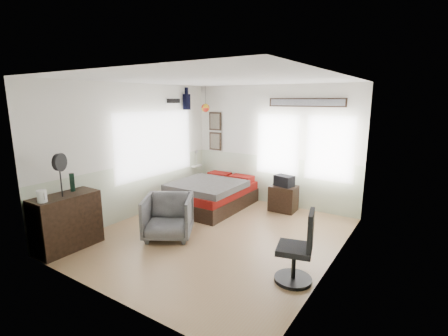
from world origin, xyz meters
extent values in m
cube|color=tan|center=(0.00, 0.00, -0.01)|extent=(4.00, 4.50, 0.01)
cube|color=silver|center=(0.00, 2.25, 1.35)|extent=(4.00, 0.02, 2.70)
cube|color=silver|center=(0.00, -2.25, 1.35)|extent=(4.00, 0.02, 2.70)
cube|color=silver|center=(-2.00, 0.00, 1.35)|extent=(0.02, 4.50, 2.70)
cube|color=silver|center=(2.00, 0.00, 1.35)|extent=(0.02, 4.50, 2.70)
cube|color=white|center=(0.00, 0.00, 2.70)|extent=(4.00, 4.50, 0.02)
cube|color=beige|center=(0.00, 2.24, 0.55)|extent=(4.00, 0.01, 1.10)
cube|color=beige|center=(-1.99, 0.00, 0.55)|extent=(0.01, 4.50, 1.10)
cube|color=beige|center=(1.99, 0.00, 0.55)|extent=(0.01, 4.50, 1.10)
cube|color=silver|center=(-1.96, 0.55, 1.45)|extent=(0.03, 2.20, 1.35)
cube|color=silver|center=(0.15, 2.21, 1.40)|extent=(0.95, 0.03, 1.30)
cube|color=silver|center=(1.30, 2.21, 1.40)|extent=(0.95, 0.03, 1.30)
cube|color=black|center=(-1.55, 2.21, 1.35)|extent=(0.35, 0.03, 0.45)
cube|color=black|center=(-1.55, 2.21, 1.85)|extent=(0.35, 0.03, 0.45)
cube|color=#7F7259|center=(-1.55, 2.20, 1.35)|extent=(0.27, 0.01, 0.37)
cube|color=#7F7259|center=(-1.55, 2.20, 1.85)|extent=(0.27, 0.01, 0.37)
cube|color=black|center=(0.75, 2.21, 2.32)|extent=(1.65, 0.03, 0.18)
cube|color=gray|center=(0.75, 2.20, 2.32)|extent=(1.58, 0.01, 0.13)
cube|color=white|center=(-1.97, 1.15, 2.35)|extent=(0.02, 0.48, 0.14)
sphere|color=red|center=(-1.65, 1.95, 2.18)|extent=(0.20, 0.20, 0.20)
cube|color=black|center=(-0.97, 1.25, 0.15)|extent=(1.36, 1.93, 0.31)
cube|color=maroon|center=(-0.97, 1.25, 0.39)|extent=(1.32, 1.89, 0.17)
cube|color=#555554|center=(-0.97, 1.04, 0.55)|extent=(1.41, 1.38, 0.13)
cube|color=maroon|center=(-1.28, 2.02, 0.55)|extent=(0.53, 0.33, 0.13)
cube|color=maroon|center=(-0.65, 2.02, 0.55)|extent=(0.53, 0.33, 0.13)
cube|color=black|center=(-1.74, -1.73, 0.45)|extent=(0.48, 1.00, 0.90)
imported|color=slate|center=(-0.67, -0.51, 0.38)|extent=(1.12, 1.12, 0.75)
cube|color=black|center=(0.47, 1.90, 0.28)|extent=(0.57, 0.46, 0.55)
cylinder|color=black|center=(1.70, -0.66, 0.02)|extent=(0.50, 0.50, 0.05)
cylinder|color=black|center=(1.70, -0.66, 0.24)|extent=(0.06, 0.06, 0.38)
cube|color=#2B2B2F|center=(1.70, -0.66, 0.46)|extent=(0.54, 0.54, 0.08)
cube|color=#2B2B2F|center=(1.89, -0.62, 0.75)|extent=(0.16, 0.40, 0.50)
cylinder|color=silver|center=(-1.66, -2.11, 0.99)|extent=(0.14, 0.14, 0.18)
cube|color=silver|center=(-1.57, -2.11, 1.00)|extent=(0.02, 0.02, 0.11)
cylinder|color=black|center=(-1.82, -1.52, 1.05)|extent=(0.08, 0.08, 0.30)
cylinder|color=black|center=(-1.67, -1.79, 1.16)|extent=(0.02, 0.02, 0.53)
cylinder|color=black|center=(-1.67, -1.79, 1.45)|extent=(0.16, 0.26, 0.26)
cylinder|color=black|center=(-1.63, -1.79, 1.45)|extent=(0.13, 0.26, 0.28)
cube|color=black|center=(0.47, 1.90, 0.67)|extent=(0.45, 0.35, 0.23)
camera|label=1|loc=(3.08, -4.46, 2.38)|focal=26.00mm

